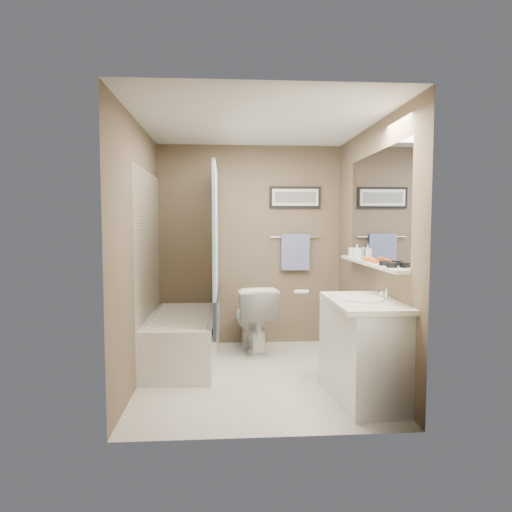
{
  "coord_description": "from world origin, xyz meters",
  "views": [
    {
      "loc": [
        -0.3,
        -4.27,
        1.48
      ],
      "look_at": [
        0.0,
        0.15,
        1.15
      ],
      "focal_mm": 32.0,
      "sensor_mm": 36.0,
      "label": 1
    }
  ],
  "objects": [
    {
      "name": "candle_bowl_far",
      "position": [
        1.04,
        -0.54,
        1.14
      ],
      "size": [
        0.09,
        0.09,
        0.04
      ],
      "primitive_type": "cylinder",
      "color": "black",
      "rests_on": "shelf"
    },
    {
      "name": "wall_back",
      "position": [
        0.0,
        1.23,
        1.2
      ],
      "size": [
        2.2,
        0.04,
        2.4
      ],
      "primitive_type": "cube",
      "color": "brown",
      "rests_on": "ground"
    },
    {
      "name": "shelf",
      "position": [
        1.04,
        -0.15,
        1.1
      ],
      "size": [
        0.12,
        1.6,
        0.03
      ],
      "primitive_type": "cube",
      "color": "silver",
      "rests_on": "wall_right"
    },
    {
      "name": "bathtub",
      "position": [
        -0.75,
        0.51,
        0.25
      ],
      "size": [
        0.76,
        1.53,
        0.5
      ],
      "primitive_type": "cube",
      "rotation": [
        0.0,
        0.0,
        -0.04
      ],
      "color": "white",
      "rests_on": "ground"
    },
    {
      "name": "soap_bottle",
      "position": [
        1.04,
        0.26,
        1.19
      ],
      "size": [
        0.07,
        0.07,
        0.14
      ],
      "primitive_type": "imported",
      "rotation": [
        0.0,
        0.0,
        0.0
      ],
      "color": "#999999",
      "rests_on": "shelf"
    },
    {
      "name": "countertop",
      "position": [
        0.84,
        -0.63,
        0.82
      ],
      "size": [
        0.54,
        0.96,
        0.04
      ],
      "primitive_type": "cube",
      "color": "silver",
      "rests_on": "vanity"
    },
    {
      "name": "candle_bowl_near",
      "position": [
        1.04,
        -0.71,
        1.14
      ],
      "size": [
        0.09,
        0.09,
        0.04
      ],
      "primitive_type": "cylinder",
      "color": "black",
      "rests_on": "shelf"
    },
    {
      "name": "hair_brush_back",
      "position": [
        1.04,
        -0.15,
        1.14
      ],
      "size": [
        0.07,
        0.22,
        0.04
      ],
      "primitive_type": "cylinder",
      "rotation": [
        1.57,
        0.0,
        0.12
      ],
      "color": "#CA4E1C",
      "rests_on": "shelf"
    },
    {
      "name": "towel",
      "position": [
        0.55,
        1.2,
        1.12
      ],
      "size": [
        0.34,
        0.05,
        0.44
      ],
      "primitive_type": "cube",
      "color": "#93A3D6",
      "rests_on": "towel_bar"
    },
    {
      "name": "mirror",
      "position": [
        1.09,
        -0.15,
        1.62
      ],
      "size": [
        0.02,
        1.6,
        1.0
      ],
      "primitive_type": "cube",
      "color": "silver",
      "rests_on": "wall_right"
    },
    {
      "name": "art_frame",
      "position": [
        0.55,
        1.23,
        1.78
      ],
      "size": [
        0.62,
        0.02,
        0.26
      ],
      "primitive_type": "cube",
      "color": "black",
      "rests_on": "wall_back"
    },
    {
      "name": "ceiling",
      "position": [
        0.0,
        0.0,
        2.38
      ],
      "size": [
        2.2,
        2.5,
        0.04
      ],
      "primitive_type": "cube",
      "color": "silver",
      "rests_on": "wall_back"
    },
    {
      "name": "sink_basin",
      "position": [
        0.83,
        -0.63,
        0.85
      ],
      "size": [
        0.34,
        0.34,
        0.01
      ],
      "primitive_type": "cylinder",
      "color": "white",
      "rests_on": "countertop"
    },
    {
      "name": "tile_surround",
      "position": [
        -1.09,
        0.5,
        1.0
      ],
      "size": [
        0.02,
        1.55,
        2.0
      ],
      "primitive_type": "cube",
      "color": "tan",
      "rests_on": "wall_left"
    },
    {
      "name": "door",
      "position": [
        0.55,
        -1.24,
        1.0
      ],
      "size": [
        0.8,
        0.02,
        2.0
      ],
      "primitive_type": "cube",
      "color": "silver",
      "rests_on": "wall_front"
    },
    {
      "name": "wall_front",
      "position": [
        0.0,
        -1.23,
        1.2
      ],
      "size": [
        2.2,
        0.04,
        2.4
      ],
      "primitive_type": "cube",
      "color": "brown",
      "rests_on": "ground"
    },
    {
      "name": "art_image",
      "position": [
        0.55,
        1.22,
        1.78
      ],
      "size": [
        0.5,
        0.0,
        0.13
      ],
      "primitive_type": "cube",
      "color": "#595959",
      "rests_on": "art_mat"
    },
    {
      "name": "glass_jar",
      "position": [
        1.04,
        0.43,
        1.17
      ],
      "size": [
        0.08,
        0.08,
        0.1
      ],
      "primitive_type": "cylinder",
      "color": "silver",
      "rests_on": "shelf"
    },
    {
      "name": "faucet_knob",
      "position": [
        1.03,
        -0.53,
        0.87
      ],
      "size": [
        0.05,
        0.05,
        0.05
      ],
      "primitive_type": "sphere",
      "color": "white",
      "rests_on": "countertop"
    },
    {
      "name": "wall_left",
      "position": [
        -1.08,
        0.0,
        1.2
      ],
      "size": [
        0.04,
        2.5,
        2.4
      ],
      "primitive_type": "cube",
      "color": "brown",
      "rests_on": "ground"
    },
    {
      "name": "pink_comb",
      "position": [
        1.04,
        0.06,
        1.12
      ],
      "size": [
        0.04,
        0.16,
        0.01
      ],
      "primitive_type": "cube",
      "rotation": [
        0.0,
        0.0,
        -0.06
      ],
      "color": "pink",
      "rests_on": "shelf"
    },
    {
      "name": "faucet_spout",
      "position": [
        1.03,
        -0.63,
        0.89
      ],
      "size": [
        0.02,
        0.02,
        0.1
      ],
      "primitive_type": "cylinder",
      "color": "white",
      "rests_on": "countertop"
    },
    {
      "name": "hair_brush_front",
      "position": [
        1.04,
        -0.26,
        1.14
      ],
      "size": [
        0.05,
        0.22,
        0.04
      ],
      "primitive_type": "cylinder",
      "rotation": [
        1.57,
        0.0,
        -0.06
      ],
      "color": "#DA4E1E",
      "rests_on": "shelf"
    },
    {
      "name": "toilet",
      "position": [
        0.01,
        0.85,
        0.39
      ],
      "size": [
        0.53,
        0.81,
        0.77
      ],
      "primitive_type": "imported",
      "rotation": [
        0.0,
        0.0,
        3.28
      ],
      "color": "white",
      "rests_on": "ground"
    },
    {
      "name": "art_mat",
      "position": [
        0.55,
        1.22,
        1.78
      ],
      "size": [
        0.56,
        0.0,
        0.2
      ],
      "primitive_type": "cube",
      "color": "white",
      "rests_on": "art_frame"
    },
    {
      "name": "door_handle",
      "position": [
        0.22,
        -1.19,
        1.0
      ],
      "size": [
        0.1,
        0.02,
        0.02
      ],
      "primitive_type": "cylinder",
      "rotation": [
        0.0,
        1.57,
        0.0
      ],
      "color": "silver",
      "rests_on": "door"
    },
    {
      "name": "ground",
      "position": [
        0.0,
        0.0,
        0.0
      ],
      "size": [
        2.5,
        2.5,
        0.0
      ],
      "primitive_type": "plane",
      "color": "beige",
      "rests_on": "ground"
    },
    {
      "name": "tub_rim",
      "position": [
        -0.75,
        0.51,
        0.5
      ],
      "size": [
        0.56,
        1.36,
        0.02
      ],
      "primitive_type": "cube",
      "color": "silver",
      "rests_on": "bathtub"
    },
    {
      "name": "curtain_lower",
      "position": [
        -0.4,
        0.5,
        0.58
      ],
      "size": [
        0.03,
        1.45,
        0.36
      ],
      "primitive_type": "cube",
      "color": "#243343",
      "rests_on": "curtain_rod"
    },
    {
      "name": "wall_right",
      "position": [
        1.08,
        0.0,
        1.2
      ],
      "size": [
        0.04,
        2.5,
        2.4
      ],
      "primitive_type": "cube",
      "color": "brown",
      "rests_on": "ground"
    },
    {
      "name": "vanity",
      "position": [
        0.85,
        -0.63,
        0.4
      ],
      "size": [
        0.58,
        0.94,
        0.8
      ],
      "primitive_type": "cube",
      "rotation": [
        0.0,
        0.0,
        0.09
      ],
      "color": "silver",
      "rests_on": "ground"
    },
    {
      "name": "curtain_rod",
      "position": [
        -0.4,
        0.5,
        2.05
      ],
      "size": [
        0.02,
        1.55,
        0.02
      ],
      "primitive_type": "cylinder",
      "rotation": [
        1.57,
        0.0,
        0.0
      ],
      "color": "silver",
      "rests_on": "wall_left"
    },
    {
      "name": "curtain_upper",
      "position": [
        -0.4,
        0.5,
        1.4
      ],
      "size": [
        0.03,
        1.45,
        1.28
      ],
      "primitive_type": "cube",
      "color": "white",
      "rests_on": "curtain_rod"
    },
    {
      "name": "towel_bar",
      "position": [
        0.55,
        1.22,
        1.3
      ],
      "size": [
        0.6,
        0.02,
        0.02
      ],
      "primitive_type": "cylinder",
      "rotation": [
        0.0,
        1.57,
        0.0
      ],
      "color": "silver",
      "rests_on": "wall_back"
    }
  ]
}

